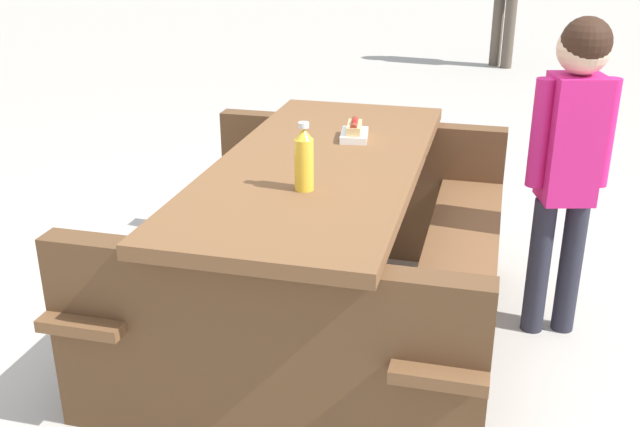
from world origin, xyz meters
TOP-DOWN VIEW (x-y plane):
  - ground_plane at (0.00, 0.00)m, footprint 30.00×30.00m
  - picnic_table at (0.00, 0.00)m, footprint 2.10×1.82m
  - soda_bottle at (-0.32, 0.06)m, footprint 0.07×0.07m
  - hotdog_tray at (0.27, -0.15)m, footprint 0.19×0.13m
  - child_in_coat at (-0.02, -0.96)m, footprint 0.20×0.32m

SIDE VIEW (x-z plane):
  - ground_plane at x=0.00m, z-range 0.00..0.00m
  - picnic_table at x=0.00m, z-range 0.07..0.82m
  - hotdog_tray at x=0.27m, z-range 0.74..0.82m
  - child_in_coat at x=-0.02m, z-range 0.18..1.47m
  - soda_bottle at x=-0.32m, z-range 0.74..0.98m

